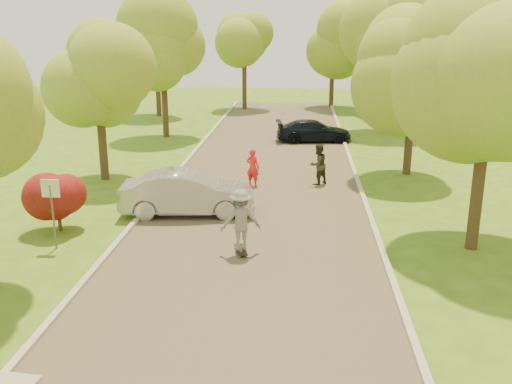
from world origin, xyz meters
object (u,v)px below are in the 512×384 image
(longboard, at_px, (241,250))
(person_striped, at_px, (253,168))
(street_sign, at_px, (51,199))
(dark_sedan, at_px, (314,131))
(skateboarder, at_px, (241,220))
(person_olive, at_px, (318,164))
(silver_sedan, at_px, (188,193))

(longboard, distance_m, person_striped, 7.38)
(street_sign, relative_size, person_striped, 1.36)
(dark_sedan, xyz_separation_m, longboard, (-2.45, -17.12, -0.52))
(dark_sedan, bearing_deg, street_sign, 147.64)
(longboard, bearing_deg, person_striped, -103.79)
(skateboarder, bearing_deg, longboard, 180.00)
(dark_sedan, distance_m, person_olive, 9.31)
(dark_sedan, distance_m, person_striped, 10.15)
(street_sign, bearing_deg, person_olive, 44.19)
(silver_sedan, xyz_separation_m, dark_sedan, (4.71, 13.65, -0.15))
(dark_sedan, distance_m, skateboarder, 17.30)
(silver_sedan, xyz_separation_m, person_striped, (1.99, 3.87, 0.02))
(street_sign, height_order, dark_sedan, street_sign)
(silver_sedan, distance_m, longboard, 4.20)
(person_olive, bearing_deg, silver_sedan, 0.65)
(dark_sedan, height_order, skateboarder, skateboarder)
(street_sign, xyz_separation_m, person_striped, (5.38, 7.41, -0.76))
(street_sign, height_order, longboard, street_sign)
(street_sign, height_order, skateboarder, street_sign)
(street_sign, distance_m, skateboarder, 5.67)
(longboard, relative_size, person_olive, 0.56)
(person_striped, bearing_deg, person_olive, -147.31)
(dark_sedan, bearing_deg, silver_sedan, 153.82)
(street_sign, height_order, person_striped, street_sign)
(longboard, distance_m, person_olive, 8.23)
(silver_sedan, relative_size, longboard, 4.81)
(street_sign, height_order, person_olive, street_sign)
(silver_sedan, bearing_deg, skateboarder, -152.85)
(dark_sedan, height_order, longboard, dark_sedan)
(person_olive, bearing_deg, skateboarder, 30.59)
(dark_sedan, height_order, person_striped, person_striped)
(silver_sedan, xyz_separation_m, person_olive, (4.72, 4.34, 0.10))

